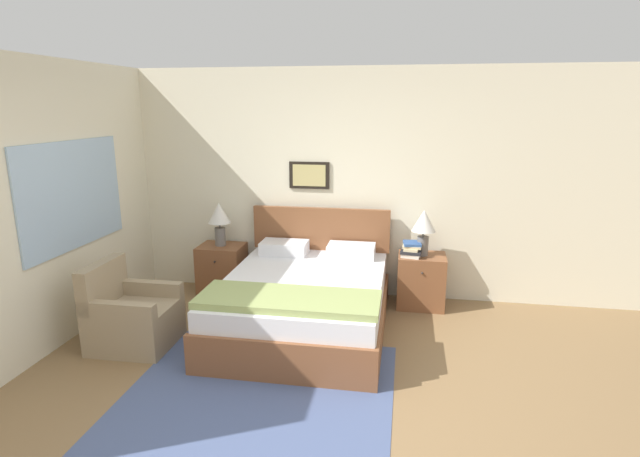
# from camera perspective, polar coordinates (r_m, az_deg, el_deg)

# --- Properties ---
(ground_plane) EXTENTS (16.00, 16.00, 0.00)m
(ground_plane) POSITION_cam_1_polar(r_m,az_deg,el_deg) (3.77, -4.18, -21.48)
(ground_plane) COLOR olive
(wall_back) EXTENTS (7.07, 0.09, 2.60)m
(wall_back) POSITION_cam_1_polar(r_m,az_deg,el_deg) (5.75, 1.93, 5.07)
(wall_back) COLOR beige
(wall_back) RESTS_ON ground_plane
(wall_left) EXTENTS (0.08, 5.02, 2.60)m
(wall_left) POSITION_cam_1_polar(r_m,az_deg,el_deg) (5.38, -26.09, 3.06)
(wall_left) COLOR beige
(wall_left) RESTS_ON ground_plane
(area_rug_main) EXTENTS (2.07, 1.86, 0.01)m
(area_rug_main) POSITION_cam_1_polar(r_m,az_deg,el_deg) (4.12, -6.95, -18.11)
(area_rug_main) COLOR #47567F
(area_rug_main) RESTS_ON ground_plane
(bed) EXTENTS (1.59, 2.06, 1.04)m
(bed) POSITION_cam_1_polar(r_m,az_deg,el_deg) (5.00, -1.81, -8.26)
(bed) COLOR brown
(bed) RESTS_ON ground_plane
(armchair) EXTENTS (0.71, 0.66, 0.79)m
(armchair) POSITION_cam_1_polar(r_m,az_deg,el_deg) (5.02, -20.80, -9.45)
(armchair) COLOR #998466
(armchair) RESTS_ON ground_plane
(nightstand_near_window) EXTENTS (0.51, 0.45, 0.59)m
(nightstand_near_window) POSITION_cam_1_polar(r_m,az_deg,el_deg) (6.03, -11.10, -4.60)
(nightstand_near_window) COLOR brown
(nightstand_near_window) RESTS_ON ground_plane
(nightstand_by_door) EXTENTS (0.51, 0.45, 0.59)m
(nightstand_by_door) POSITION_cam_1_polar(r_m,az_deg,el_deg) (5.66, 11.46, -5.87)
(nightstand_by_door) COLOR brown
(nightstand_by_door) RESTS_ON ground_plane
(table_lamp_near_window) EXTENTS (0.26, 0.26, 0.51)m
(table_lamp_near_window) POSITION_cam_1_polar(r_m,az_deg,el_deg) (5.88, -11.44, 1.31)
(table_lamp_near_window) COLOR slate
(table_lamp_near_window) RESTS_ON nightstand_near_window
(table_lamp_by_door) EXTENTS (0.26, 0.26, 0.51)m
(table_lamp_by_door) POSITION_cam_1_polar(r_m,az_deg,el_deg) (5.49, 11.77, 0.41)
(table_lamp_by_door) COLOR slate
(table_lamp_by_door) RESTS_ON nightstand_by_door
(book_thick_bottom) EXTENTS (0.24, 0.27, 0.04)m
(book_thick_bottom) POSITION_cam_1_polar(r_m,az_deg,el_deg) (5.52, 10.43, -2.89)
(book_thick_bottom) COLOR silver
(book_thick_bottom) RESTS_ON nightstand_by_door
(book_hardcover_middle) EXTENTS (0.25, 0.28, 0.03)m
(book_hardcover_middle) POSITION_cam_1_polar(r_m,az_deg,el_deg) (5.51, 10.44, -2.53)
(book_hardcover_middle) COLOR #232328
(book_hardcover_middle) RESTS_ON book_thick_bottom
(book_novel_upper) EXTENTS (0.18, 0.25, 0.03)m
(book_novel_upper) POSITION_cam_1_polar(r_m,az_deg,el_deg) (5.50, 10.46, -2.23)
(book_novel_upper) COLOR beige
(book_novel_upper) RESTS_ON book_hardcover_middle
(book_slim_near_top) EXTENTS (0.21, 0.21, 0.03)m
(book_slim_near_top) POSITION_cam_1_polar(r_m,az_deg,el_deg) (5.50, 10.47, -1.96)
(book_slim_near_top) COLOR beige
(book_slim_near_top) RESTS_ON book_novel_upper
(book_paperback_top) EXTENTS (0.20, 0.22, 0.03)m
(book_paperback_top) POSITION_cam_1_polar(r_m,az_deg,el_deg) (5.49, 10.48, -1.68)
(book_paperback_top) COLOR #335693
(book_paperback_top) RESTS_ON book_slim_near_top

